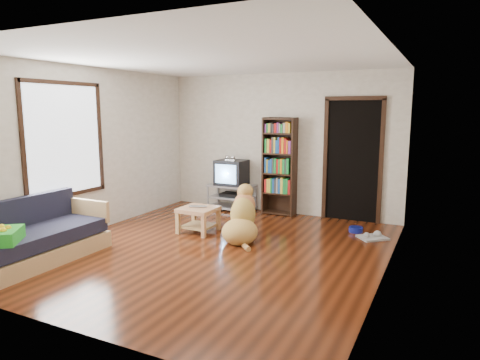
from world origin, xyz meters
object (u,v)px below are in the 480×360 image
at_px(crt_tv, 232,172).
at_px(sofa, 37,241).
at_px(tv_stand, 232,196).
at_px(coffee_table, 198,215).
at_px(grey_rag, 372,238).
at_px(bookshelf, 280,161).
at_px(laptop, 197,207).
at_px(dog, 242,220).
at_px(dog_bowl, 356,229).

height_order(crt_tv, sofa, crt_tv).
bearing_deg(tv_stand, coffee_table, -82.02).
distance_m(grey_rag, coffee_table, 2.72).
distance_m(bookshelf, sofa, 4.26).
distance_m(laptop, dog, 0.82).
distance_m(laptop, tv_stand, 1.64).
bearing_deg(grey_rag, crt_tv, 164.86).
relative_size(bookshelf, dog, 1.87).
height_order(crt_tv, bookshelf, bookshelf).
distance_m(bookshelf, coffee_table, 1.97).
bearing_deg(bookshelf, crt_tv, -175.68).
relative_size(grey_rag, crt_tv, 0.69).
bearing_deg(tv_stand, grey_rag, -14.72).
xyz_separation_m(dog_bowl, grey_rag, (0.30, -0.25, -0.03)).
bearing_deg(coffee_table, sofa, -120.37).
bearing_deg(grey_rag, tv_stand, 165.28).
relative_size(bookshelf, coffee_table, 3.27).
distance_m(sofa, coffee_table, 2.37).
bearing_deg(grey_rag, bookshelf, 155.81).
bearing_deg(sofa, crt_tv, 75.07).
xyz_separation_m(laptop, crt_tv, (-0.22, 1.64, 0.33)).
bearing_deg(bookshelf, grey_rag, -24.19).
xyz_separation_m(crt_tv, coffee_table, (0.22, -1.61, -0.46)).
xyz_separation_m(grey_rag, crt_tv, (-2.79, 0.76, 0.73)).
bearing_deg(dog_bowl, laptop, -153.42).
bearing_deg(sofa, bookshelf, 62.68).
distance_m(crt_tv, dog, 2.02).
relative_size(dog_bowl, grey_rag, 0.55).
distance_m(coffee_table, dog, 0.81).
bearing_deg(tv_stand, bookshelf, 5.63).
xyz_separation_m(laptop, bookshelf, (0.73, 1.71, 0.59)).
distance_m(laptop, dog_bowl, 2.56).
distance_m(dog_bowl, tv_stand, 2.55).
bearing_deg(dog_bowl, grey_rag, -39.81).
height_order(laptop, dog, dog).
height_order(sofa, dog, dog).
distance_m(crt_tv, sofa, 3.81).
xyz_separation_m(bookshelf, coffee_table, (-0.73, -1.68, -0.72)).
relative_size(laptop, coffee_table, 0.52).
bearing_deg(crt_tv, tv_stand, -90.00).
distance_m(laptop, bookshelf, 1.95).
height_order(tv_stand, bookshelf, bookshelf).
distance_m(laptop, crt_tv, 1.69).
bearing_deg(bookshelf, tv_stand, -174.37).
xyz_separation_m(coffee_table, dog, (0.81, -0.07, 0.03)).
bearing_deg(dog, crt_tv, 121.57).
bearing_deg(dog_bowl, bookshelf, 159.47).
height_order(laptop, bookshelf, bookshelf).
bearing_deg(crt_tv, grey_rag, -15.14).
bearing_deg(sofa, tv_stand, 74.98).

